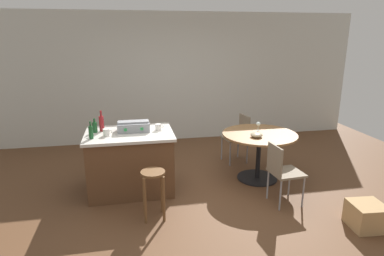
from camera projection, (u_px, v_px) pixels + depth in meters
The scene contains 16 objects.
ground_plane at pixel (204, 196), 4.71m from camera, with size 8.80×8.80×0.00m, color brown.
back_wall at pixel (175, 78), 7.00m from camera, with size 8.00×0.10×2.70m, color beige.
kitchen_island at pixel (131, 162), 4.79m from camera, with size 1.24×0.89×0.89m.
wooden_stool at pixel (153, 185), 4.05m from camera, with size 0.30×0.30×0.62m.
dining_table at pixel (259, 144), 5.13m from camera, with size 1.16×1.16×0.76m.
folding_chair_near at pixel (282, 170), 4.38m from camera, with size 0.43×0.43×0.85m.
folding_chair_far at pixel (238, 135), 5.90m from camera, with size 0.46×0.46×0.85m.
toolbox at pixel (133, 126), 4.72m from camera, with size 0.45×0.26×0.15m.
bottle_0 at pixel (102, 123), 4.72m from camera, with size 0.07×0.07×0.30m.
bottle_1 at pixel (95, 127), 4.67m from camera, with size 0.07×0.07×0.20m.
bottle_2 at pixel (91, 132), 4.37m from camera, with size 0.06×0.06×0.24m.
cup_0 at pixel (106, 132), 4.51m from camera, with size 0.13×0.09×0.10m.
cup_1 at pixel (158, 127), 4.78m from camera, with size 0.12×0.09×0.09m.
wine_glass at pixel (258, 124), 5.21m from camera, with size 0.07×0.07×0.14m.
serving_bowl at pixel (256, 135), 4.89m from camera, with size 0.18×0.18×0.07m, color tan.
cardboard_box at pixel (367, 216), 3.91m from camera, with size 0.38×0.38×0.30m, color tan.
Camera 1 is at (-1.00, -4.15, 2.22)m, focal length 30.73 mm.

